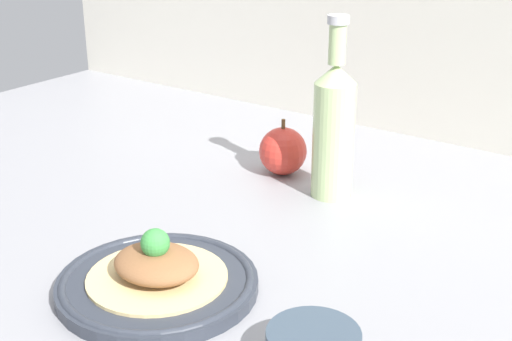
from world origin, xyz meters
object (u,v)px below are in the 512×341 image
(plated_food, at_px, (157,265))
(cider_bottle, at_px, (334,127))
(plate, at_px, (158,283))
(apple, at_px, (283,151))

(plated_food, bearing_deg, cider_bottle, 86.07)
(plate, relative_size, apple, 2.53)
(plated_food, height_order, cider_bottle, cider_bottle)
(plate, bearing_deg, plated_food, 0.00)
(cider_bottle, relative_size, apple, 2.93)
(plate, relative_size, cider_bottle, 0.86)
(cider_bottle, bearing_deg, plate, -93.93)
(cider_bottle, height_order, apple, cider_bottle)
(cider_bottle, xyz_separation_m, apple, (-0.11, 0.03, -0.07))
(apple, bearing_deg, cider_bottle, -15.02)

